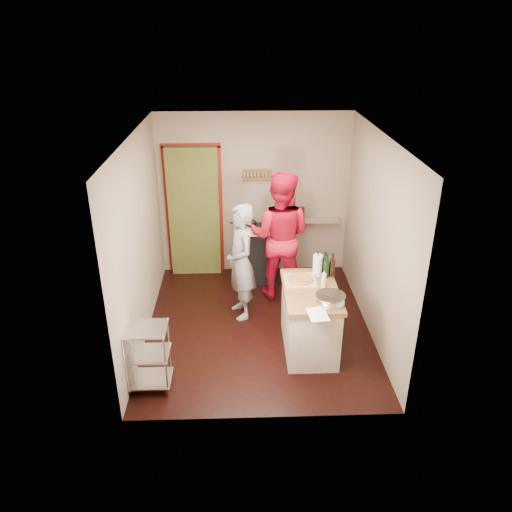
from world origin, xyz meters
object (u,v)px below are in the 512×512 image
Objects in this scene: wire_shelving at (148,355)px; person_red at (280,236)px; stove at (258,253)px; person_stripe at (241,262)px; island at (310,317)px.

person_red reaches higher than wire_shelving.
stove is 0.61× the size of person_stripe.
person_stripe is (-0.27, -1.11, 0.38)m from stove.
person_red reaches higher than island.
person_stripe is (-0.86, 0.83, 0.37)m from island.
stove is 1.20m from person_stripe.
island is 1.50m from person_red.
wire_shelving is 1.89m from person_stripe.
stove is at bearing 63.15° from wire_shelving.
person_stripe is at bearing 55.21° from wire_shelving.
person_red is (0.30, -0.55, 0.51)m from stove.
person_red is at bearing 101.37° from island.
person_stripe is (1.06, 1.52, 0.39)m from wire_shelving.
island is (1.91, 0.69, 0.02)m from wire_shelving.
person_red is at bearing 117.20° from person_stripe.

